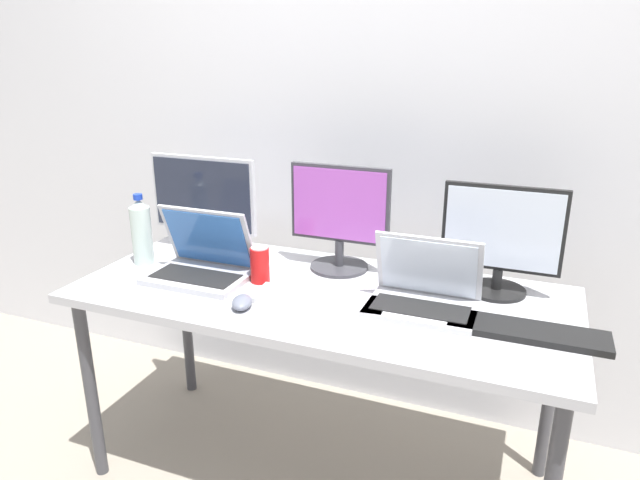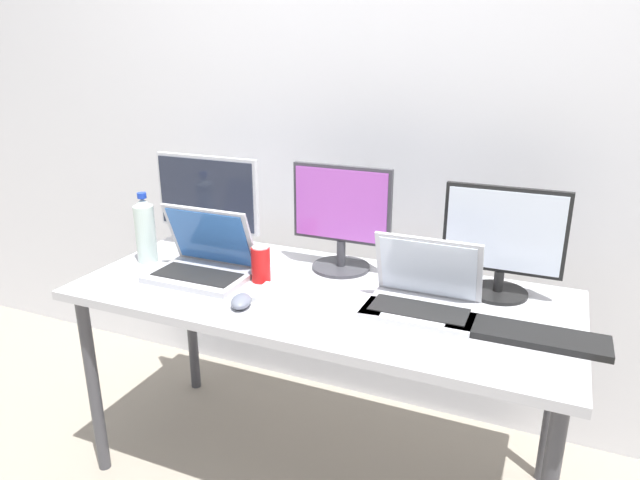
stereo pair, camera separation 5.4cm
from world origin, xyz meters
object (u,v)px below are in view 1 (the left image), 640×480
monitor_center (340,217)px  mouse_by_keyboard (242,302)px  work_desk (320,309)px  monitor_right (501,239)px  keyboard_aux (320,300)px  keyboard_main (528,331)px  soda_can_near_keyboard (259,265)px  laptop_silver (202,262)px  monitor_left (204,203)px  water_bottle (141,232)px  laptop_secondary (424,293)px

monitor_center → mouse_by_keyboard: size_ratio=3.86×
work_desk → monitor_center: 0.34m
monitor_right → mouse_by_keyboard: bearing=-150.2°
keyboard_aux → mouse_by_keyboard: 0.24m
monitor_right → keyboard_main: size_ratio=0.87×
keyboard_main → soda_can_near_keyboard: bearing=175.4°
work_desk → keyboard_aux: bearing=-69.3°
keyboard_main → work_desk: bearing=173.7°
keyboard_main → laptop_silver: bearing=177.9°
monitor_left → water_bottle: monitor_left is taller
work_desk → monitor_center: size_ratio=4.29×
monitor_right → keyboard_aux: bearing=-150.0°
keyboard_main → water_bottle: bearing=176.7°
monitor_left → laptop_secondary: monitor_left is taller
keyboard_main → keyboard_aux: (-0.62, -0.02, 0.00)m
monitor_right → soda_can_near_keyboard: 0.81m
monitor_left → monitor_right: monitor_left is taller
monitor_center → monitor_right: (0.56, -0.01, -0.01)m
monitor_center → soda_can_near_keyboard: bearing=-133.9°
monitor_center → laptop_silver: monitor_center is taller
monitor_center → laptop_secondary: (0.36, -0.22, -0.14)m
keyboard_aux → water_bottle: water_bottle is taller
monitor_right → soda_can_near_keyboard: bearing=-164.6°
work_desk → monitor_right: bearing=20.9°
work_desk → laptop_secondary: (0.35, -0.01, 0.12)m
laptop_silver → keyboard_aux: bearing=-6.3°
monitor_right → laptop_secondary: (-0.20, -0.21, -0.13)m
laptop_secondary → monitor_center: bearing=148.1°
laptop_secondary → mouse_by_keyboard: 0.56m
work_desk → monitor_left: bearing=159.8°
keyboard_main → mouse_by_keyboard: bearing=-171.0°
monitor_left → monitor_center: monitor_center is taller
laptop_silver → keyboard_aux: (0.46, -0.05, -0.05)m
monitor_left → laptop_silver: 0.32m
monitor_left → monitor_center: bearing=0.7°
keyboard_aux → soda_can_near_keyboard: (-0.26, 0.08, 0.05)m
monitor_left → monitor_center: 0.56m
laptop_secondary → soda_can_near_keyboard: bearing=179.7°
work_desk → keyboard_aux: (0.03, -0.09, 0.08)m
keyboard_main → mouse_by_keyboard: 0.85m
work_desk → laptop_silver: 0.45m
monitor_left → water_bottle: size_ratio=1.67×
monitor_left → keyboard_main: bearing=-12.7°
monitor_center → laptop_secondary: monitor_center is taller
monitor_center → keyboard_aux: size_ratio=0.91×
laptop_silver → monitor_center: bearing=31.1°
monitor_right → keyboard_main: 0.35m
keyboard_main → soda_can_near_keyboard: size_ratio=3.46×
monitor_center → soda_can_near_keyboard: monitor_center is taller
laptop_secondary → mouse_by_keyboard: laptop_secondary is taller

